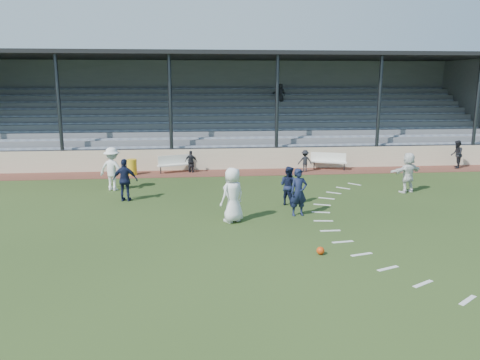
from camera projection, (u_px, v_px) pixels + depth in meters
name	position (u px, v px, depth m)	size (l,w,h in m)	color
ground	(247.00, 233.00, 15.64)	(90.00, 90.00, 0.00)	#283C18
cinder_track	(226.00, 173.00, 25.86)	(34.00, 2.00, 0.02)	brown
retaining_wall	(225.00, 159.00, 26.76)	(34.00, 0.18, 1.20)	beige
bench_left	(176.00, 162.00, 25.88)	(2.02, 1.11, 0.95)	silver
bench_right	(329.00, 159.00, 26.74)	(2.02, 1.12, 0.95)	silver
trash_bin	(132.00, 167.00, 25.20)	(0.53, 0.53, 0.84)	gold
football	(320.00, 251.00, 13.73)	(0.23, 0.23, 0.23)	#C33A0B
player_white_lead	(233.00, 195.00, 16.75)	(0.97, 0.63, 1.99)	white
player_navy_lead	(299.00, 192.00, 17.55)	(0.66, 0.43, 1.80)	#141A37
player_navy_mid	(288.00, 186.00, 19.11)	(0.78, 0.61, 1.60)	#141A37
player_white_wing	(112.00, 169.00, 21.63)	(1.29, 0.74, 2.00)	white
player_navy_wing	(125.00, 180.00, 19.69)	(1.06, 0.44, 1.81)	#141A37
player_white_back	(408.00, 173.00, 21.22)	(1.70, 0.54, 1.84)	white
official	(457.00, 154.00, 27.03)	(0.79, 0.61, 1.62)	black
sub_left_near	(191.00, 163.00, 25.81)	(0.37, 0.24, 1.01)	black
sub_left_far	(191.00, 162.00, 25.79)	(0.71, 0.30, 1.21)	black
sub_right	(305.00, 161.00, 26.04)	(0.78, 0.45, 1.21)	black
grandstand	(220.00, 124.00, 31.01)	(34.60, 9.00, 6.61)	slate
penalty_arc	(366.00, 230.00, 16.03)	(3.89, 14.63, 0.01)	silver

